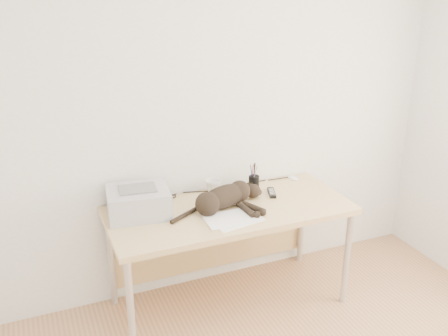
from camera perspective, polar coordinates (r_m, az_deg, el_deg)
name	(u,v)px	position (r m, az deg, el deg)	size (l,w,h in m)	color
wall_back	(209,112)	(3.40, -1.73, 6.41)	(3.50, 3.50, 0.00)	white
desk	(225,221)	(3.41, 0.06, -6.02)	(1.60, 0.70, 0.74)	tan
printer	(138,202)	(3.21, -9.77, -3.80)	(0.42, 0.37, 0.18)	#A0A0A5
papers	(233,219)	(3.13, 1.00, -5.83)	(0.36, 0.27, 0.01)	white
cat	(223,199)	(3.24, -0.12, -3.54)	(0.71, 0.35, 0.16)	black
mug	(213,187)	(3.48, -1.23, -2.14)	(0.11, 0.11, 0.10)	white
pen_cup	(254,182)	(3.54, 3.44, -1.65)	(0.07, 0.07, 0.19)	black
remote_grey	(250,188)	(3.56, 2.94, -2.31)	(0.04, 0.16, 0.02)	slate
remote_black	(272,193)	(3.50, 5.47, -2.83)	(0.05, 0.16, 0.02)	black
mouse	(293,177)	(3.77, 7.89, -0.99)	(0.06, 0.10, 0.03)	white
cable_tangle	(212,190)	(3.54, -1.34, -2.49)	(1.36, 0.07, 0.01)	black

